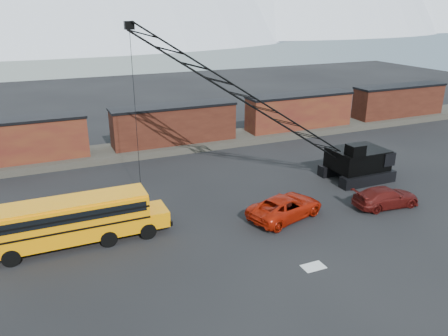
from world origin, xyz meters
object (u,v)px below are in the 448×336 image
(school_bus, at_px, (75,219))
(red_pickup, at_px, (286,207))
(crawler_crane, at_px, (249,99))
(maroon_suv, at_px, (386,197))

(school_bus, relative_size, red_pickup, 1.89)
(school_bus, xyz_separation_m, crawler_crane, (14.59, 4.24, 5.95))
(crawler_crane, bearing_deg, school_bus, -163.81)
(red_pickup, relative_size, crawler_crane, 0.28)
(school_bus, distance_m, maroon_suv, 23.12)
(school_bus, bearing_deg, red_pickup, -8.21)
(red_pickup, distance_m, maroon_suv, 8.34)
(red_pickup, bearing_deg, school_bus, 65.60)
(red_pickup, xyz_separation_m, crawler_crane, (-0.02, 6.34, 6.89))
(maroon_suv, height_order, crawler_crane, crawler_crane)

